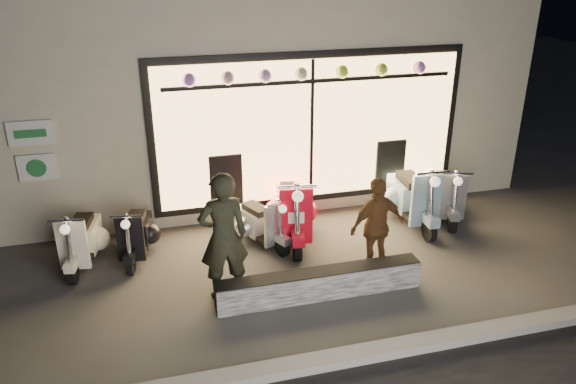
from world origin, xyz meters
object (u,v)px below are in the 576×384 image
(scooter_silver, at_px, (258,222))
(woman, at_px, (377,226))
(graffiti_barrier, at_px, (319,284))
(scooter_red, at_px, (292,209))
(man, at_px, (223,237))

(scooter_silver, distance_m, woman, 2.02)
(woman, bearing_deg, graffiti_barrier, 12.90)
(scooter_silver, relative_size, woman, 0.81)
(graffiti_barrier, relative_size, scooter_red, 1.75)
(scooter_silver, height_order, man, man)
(scooter_red, relative_size, woman, 1.10)
(scooter_silver, bearing_deg, man, -142.28)
(graffiti_barrier, distance_m, man, 1.46)
(scooter_red, relative_size, man, 0.89)
(man, xyz_separation_m, woman, (2.22, 0.09, -0.17))
(scooter_silver, bearing_deg, woman, -66.68)
(graffiti_barrier, distance_m, woman, 1.21)
(graffiti_barrier, bearing_deg, scooter_silver, 104.78)
(scooter_red, bearing_deg, man, -122.51)
(scooter_red, height_order, man, man)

